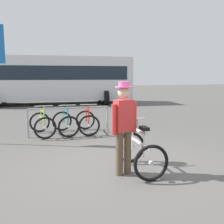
{
  "coord_description": "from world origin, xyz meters",
  "views": [
    {
      "loc": [
        -1.7,
        -4.56,
        1.83
      ],
      "look_at": [
        0.16,
        0.94,
        1.0
      ],
      "focal_mm": 40.76,
      "sensor_mm": 36.0,
      "label": 1
    }
  ],
  "objects_px": {
    "racked_bike_red": "(87,121)",
    "bus_distant": "(53,77)",
    "racked_bike_teal": "(65,123)",
    "person_with_featured_bike": "(124,124)",
    "featured_bicycle": "(137,145)",
    "racked_bike_lime": "(42,124)"
  },
  "relations": [
    {
      "from": "featured_bicycle",
      "to": "person_with_featured_bike",
      "type": "relative_size",
      "value": 0.71
    },
    {
      "from": "featured_bicycle",
      "to": "bus_distant",
      "type": "relative_size",
      "value": 0.12
    },
    {
      "from": "featured_bicycle",
      "to": "racked_bike_red",
      "type": "bearing_deg",
      "value": 93.23
    },
    {
      "from": "featured_bicycle",
      "to": "person_with_featured_bike",
      "type": "distance_m",
      "value": 0.61
    },
    {
      "from": "racked_bike_teal",
      "to": "person_with_featured_bike",
      "type": "bearing_deg",
      "value": -81.62
    },
    {
      "from": "featured_bicycle",
      "to": "person_with_featured_bike",
      "type": "height_order",
      "value": "person_with_featured_bike"
    },
    {
      "from": "racked_bike_lime",
      "to": "racked_bike_red",
      "type": "height_order",
      "value": "same"
    },
    {
      "from": "racked_bike_teal",
      "to": "featured_bicycle",
      "type": "bearing_deg",
      "value": -75.65
    },
    {
      "from": "racked_bike_lime",
      "to": "featured_bicycle",
      "type": "height_order",
      "value": "featured_bicycle"
    },
    {
      "from": "bus_distant",
      "to": "featured_bicycle",
      "type": "bearing_deg",
      "value": -88.3
    },
    {
      "from": "racked_bike_red",
      "to": "person_with_featured_bike",
      "type": "xyz_separation_m",
      "value": [
        -0.16,
        -3.64,
        0.58
      ]
    },
    {
      "from": "racked_bike_red",
      "to": "bus_distant",
      "type": "xyz_separation_m",
      "value": [
        -0.17,
        8.87,
        1.37
      ]
    },
    {
      "from": "racked_bike_teal",
      "to": "bus_distant",
      "type": "bearing_deg",
      "value": 86.58
    },
    {
      "from": "racked_bike_lime",
      "to": "racked_bike_teal",
      "type": "distance_m",
      "value": 0.7
    },
    {
      "from": "featured_bicycle",
      "to": "bus_distant",
      "type": "bearing_deg",
      "value": 91.7
    },
    {
      "from": "racked_bike_red",
      "to": "racked_bike_lime",
      "type": "bearing_deg",
      "value": 177.69
    },
    {
      "from": "featured_bicycle",
      "to": "bus_distant",
      "type": "xyz_separation_m",
      "value": [
        -0.37,
        12.34,
        1.25
      ]
    },
    {
      "from": "bus_distant",
      "to": "racked_bike_lime",
      "type": "bearing_deg",
      "value": -97.93
    },
    {
      "from": "racked_bike_lime",
      "to": "featured_bicycle",
      "type": "distance_m",
      "value": 3.87
    },
    {
      "from": "racked_bike_lime",
      "to": "racked_bike_teal",
      "type": "relative_size",
      "value": 1.02
    },
    {
      "from": "person_with_featured_bike",
      "to": "racked_bike_teal",
      "type": "bearing_deg",
      "value": 98.38
    },
    {
      "from": "racked_bike_red",
      "to": "bus_distant",
      "type": "bearing_deg",
      "value": 91.11
    }
  ]
}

